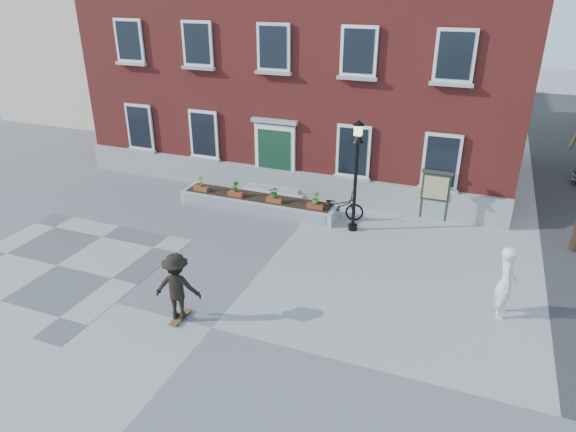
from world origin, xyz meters
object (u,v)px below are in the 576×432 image
at_px(bystander, 506,282).
at_px(notice_board, 436,187).
at_px(bicycle, 337,206).
at_px(lamp_post, 356,161).
at_px(skateboarder, 177,287).

distance_m(bystander, notice_board, 6.00).
height_order(bicycle, notice_board, notice_board).
xyz_separation_m(bicycle, bystander, (5.71, -4.15, 0.48)).
bearing_deg(bicycle, notice_board, -81.49).
distance_m(lamp_post, skateboarder, 7.49).
relative_size(lamp_post, skateboarder, 2.07).
xyz_separation_m(bicycle, skateboarder, (-2.01, -7.40, 0.47)).
xyz_separation_m(lamp_post, notice_board, (2.50, 1.96, -1.28)).
distance_m(bicycle, notice_board, 3.62).
relative_size(lamp_post, notice_board, 2.10).
bearing_deg(bystander, notice_board, 22.71).
height_order(bystander, notice_board, bystander).
distance_m(bystander, lamp_post, 6.24).
relative_size(bicycle, notice_board, 1.05).
bearing_deg(bicycle, lamp_post, -142.31).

